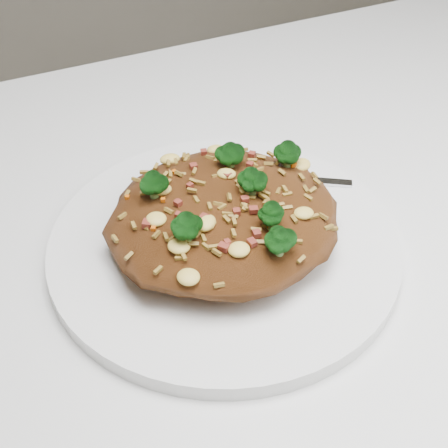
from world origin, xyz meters
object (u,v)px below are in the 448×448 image
Objects in this scene: dining_table at (188,377)px; plate at (224,244)px; fried_rice at (225,210)px; fork at (269,178)px.

plate is at bearing 38.11° from dining_table.
fork is (0.07, 0.05, -0.03)m from fried_rice.
fried_rice is 0.09m from fork.
fried_rice reaches higher than dining_table.
plate reaches higher than dining_table.
fried_rice reaches higher than fork.
fried_rice is at bearing 37.72° from dining_table.
fork is (0.07, 0.05, 0.01)m from plate.
fried_rice is at bearing -49.11° from plate.
dining_table is 0.12m from plate.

